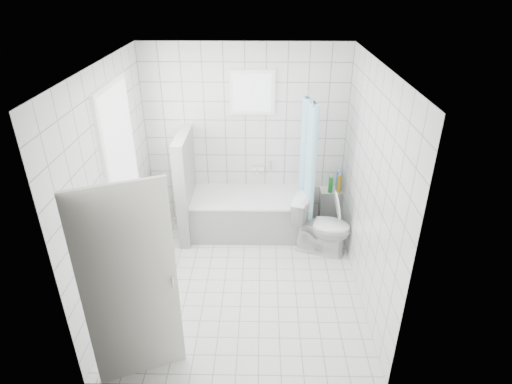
{
  "coord_description": "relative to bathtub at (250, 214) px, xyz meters",
  "views": [
    {
      "loc": [
        0.24,
        -4.15,
        3.43
      ],
      "look_at": [
        0.16,
        0.35,
        1.05
      ],
      "focal_mm": 30.0,
      "sensor_mm": 36.0,
      "label": 1
    }
  ],
  "objects": [
    {
      "name": "sill_bottles",
      "position": [
        -1.37,
        -0.95,
        0.73
      ],
      "size": [
        0.14,
        0.63,
        0.29
      ],
      "color": "silver",
      "rests_on": "window_sill"
    },
    {
      "name": "tub_faucet",
      "position": [
        0.1,
        0.34,
        0.56
      ],
      "size": [
        0.18,
        0.06,
        0.06
      ],
      "primitive_type": "cube",
      "color": "silver",
      "rests_on": "wall_back"
    },
    {
      "name": "bathtub",
      "position": [
        0.0,
        0.0,
        0.0
      ],
      "size": [
        1.64,
        0.77,
        0.58
      ],
      "color": "white",
      "rests_on": "ground"
    },
    {
      "name": "window_left",
      "position": [
        -1.43,
        -0.82,
        1.31
      ],
      "size": [
        0.01,
        0.9,
        1.4
      ],
      "primitive_type": "cube",
      "color": "white",
      "rests_on": "wall_left"
    },
    {
      "name": "door",
      "position": [
        -0.95,
        -2.46,
        0.71
      ],
      "size": [
        0.76,
        0.33,
        2.0
      ],
      "primitive_type": "cube",
      "rotation": [
        0.0,
        0.0,
        -1.19
      ],
      "color": "silver",
      "rests_on": "ground"
    },
    {
      "name": "ceiling",
      "position": [
        -0.07,
        -1.12,
        2.31
      ],
      "size": [
        3.0,
        3.0,
        0.0
      ],
      "primitive_type": "plane",
      "rotation": [
        3.14,
        0.0,
        0.0
      ],
      "color": "white",
      "rests_on": "ground"
    },
    {
      "name": "partition_wall",
      "position": [
        -0.88,
        -0.05,
        0.46
      ],
      "size": [
        0.15,
        0.85,
        1.5
      ],
      "primitive_type": "cube",
      "color": "white",
      "rests_on": "ground"
    },
    {
      "name": "curtain_rod",
      "position": [
        0.76,
        -0.02,
        1.71
      ],
      "size": [
        0.02,
        0.8,
        0.02
      ],
      "primitive_type": "cylinder",
      "rotation": [
        1.57,
        0.0,
        0.0
      ],
      "color": "silver",
      "rests_on": "wall_back"
    },
    {
      "name": "wall_right",
      "position": [
        1.33,
        -1.12,
        1.01
      ],
      "size": [
        0.02,
        3.0,
        2.6
      ],
      "primitive_type": "cube",
      "color": "white",
      "rests_on": "ground"
    },
    {
      "name": "wall_left",
      "position": [
        -1.47,
        -1.12,
        1.01
      ],
      "size": [
        0.02,
        3.0,
        2.6
      ],
      "primitive_type": "cube",
      "color": "white",
      "rests_on": "ground"
    },
    {
      "name": "window_sill",
      "position": [
        -1.38,
        -0.82,
        0.57
      ],
      "size": [
        0.18,
        1.02,
        0.08
      ],
      "primitive_type": "cube",
      "color": "white",
      "rests_on": "wall_left"
    },
    {
      "name": "ground",
      "position": [
        -0.07,
        -1.12,
        -0.29
      ],
      "size": [
        3.0,
        3.0,
        0.0
      ],
      "primitive_type": "plane",
      "color": "white",
      "rests_on": "ground"
    },
    {
      "name": "toilet",
      "position": [
        0.96,
        -0.47,
        0.1
      ],
      "size": [
        0.86,
        0.65,
        0.78
      ],
      "primitive_type": "imported",
      "rotation": [
        0.0,
        0.0,
        1.26
      ],
      "color": "white",
      "rests_on": "ground"
    },
    {
      "name": "tiled_ledge",
      "position": [
        1.22,
        0.26,
        -0.02
      ],
      "size": [
        0.4,
        0.24,
        0.55
      ],
      "primitive_type": "cube",
      "color": "white",
      "rests_on": "ground"
    },
    {
      "name": "window_back",
      "position": [
        0.03,
        0.33,
        1.66
      ],
      "size": [
        0.5,
        0.01,
        0.5
      ],
      "primitive_type": "cube",
      "color": "white",
      "rests_on": "wall_back"
    },
    {
      "name": "wall_back",
      "position": [
        -0.07,
        0.38,
        1.01
      ],
      "size": [
        2.8,
        0.02,
        2.6
      ],
      "primitive_type": "cube",
      "color": "white",
      "rests_on": "ground"
    },
    {
      "name": "ledge_bottles",
      "position": [
        1.23,
        0.22,
        0.39
      ],
      "size": [
        0.19,
        0.18,
        0.27
      ],
      "color": "#189328",
      "rests_on": "tiled_ledge"
    },
    {
      "name": "shower_curtain",
      "position": [
        0.76,
        -0.15,
        0.81
      ],
      "size": [
        0.14,
        0.48,
        1.78
      ],
      "primitive_type": null,
      "color": "#4ABDDB",
      "rests_on": "curtain_rod"
    },
    {
      "name": "wall_front",
      "position": [
        -0.07,
        -2.62,
        1.01
      ],
      "size": [
        2.8,
        0.02,
        2.6
      ],
      "primitive_type": "cube",
      "color": "white",
      "rests_on": "ground"
    }
  ]
}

